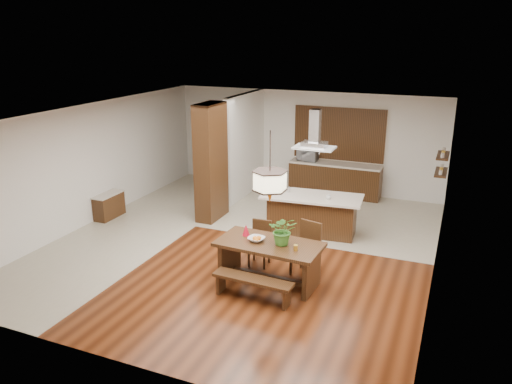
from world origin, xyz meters
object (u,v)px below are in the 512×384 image
at_px(dining_chair_left, 259,244).
at_px(dining_chair_right, 305,250).
at_px(range_hood, 315,129).
at_px(hallway_console, 109,206).
at_px(island_cup, 328,197).
at_px(dining_bench, 253,289).
at_px(microwave, 308,155).
at_px(fruit_bowl, 256,239).
at_px(pendant_lantern, 270,167).
at_px(kitchen_island, 312,214).
at_px(foliage_plant, 283,230).
at_px(dining_table, 269,253).

relative_size(dining_chair_left, dining_chair_right, 0.87).
height_order(dining_chair_left, range_hood, range_hood).
distance_m(hallway_console, island_cup, 5.54).
xyz_separation_m(dining_bench, microwave, (-0.97, 6.35, 0.90)).
relative_size(dining_chair_right, fruit_bowl, 3.48).
xyz_separation_m(pendant_lantern, range_hood, (0.04, 2.63, 0.22)).
bearing_deg(range_hood, dining_bench, -91.38).
xyz_separation_m(dining_chair_left, fruit_bowl, (0.20, -0.63, 0.39)).
distance_m(pendant_lantern, range_hood, 2.64).
bearing_deg(dining_bench, kitchen_island, 88.62).
relative_size(hallway_console, dining_chair_left, 0.97).
bearing_deg(hallway_console, dining_bench, -25.38).
bearing_deg(hallway_console, range_hood, 11.06).
height_order(dining_bench, kitchen_island, kitchen_island).
bearing_deg(dining_chair_left, foliage_plant, -43.32).
relative_size(range_hood, microwave, 1.58).
bearing_deg(fruit_bowl, pendant_lantern, 3.39).
bearing_deg(foliage_plant, fruit_bowl, -174.98).
height_order(dining_bench, foliage_plant, foliage_plant).
height_order(foliage_plant, kitchen_island, foliage_plant).
height_order(dining_chair_right, island_cup, dining_chair_right).
relative_size(hallway_console, island_cup, 8.12).
relative_size(pendant_lantern, fruit_bowl, 4.37).
bearing_deg(dining_chair_right, pendant_lantern, -117.32).
distance_m(dining_bench, dining_chair_left, 1.40).
xyz_separation_m(dining_table, range_hood, (0.04, 2.63, 1.87)).
height_order(dining_bench, island_cup, island_cup).
bearing_deg(dining_chair_right, hallway_console, -176.26).
xyz_separation_m(foliage_plant, island_cup, (0.20, 2.47, -0.10)).
xyz_separation_m(fruit_bowl, range_hood, (0.30, 2.64, 1.62)).
bearing_deg(island_cup, dining_bench, -98.69).
height_order(dining_bench, microwave, microwave).
relative_size(kitchen_island, microwave, 4.12).
xyz_separation_m(foliage_plant, kitchen_island, (-0.21, 2.60, -0.60)).
bearing_deg(kitchen_island, hallway_console, -174.07).
xyz_separation_m(dining_table, foliage_plant, (0.25, 0.03, 0.49)).
bearing_deg(fruit_bowl, kitchen_island, 83.55).
relative_size(dining_table, microwave, 3.47).
bearing_deg(range_hood, hallway_console, -168.94).
distance_m(dining_bench, fruit_bowl, 0.96).
bearing_deg(microwave, foliage_plant, -75.91).
bearing_deg(dining_chair_left, hallway_console, 163.46).
xyz_separation_m(dining_bench, fruit_bowl, (-0.22, 0.68, 0.64)).
bearing_deg(dining_bench, foliage_plant, 68.30).
bearing_deg(pendant_lantern, kitchen_island, 89.02).
xyz_separation_m(pendant_lantern, microwave, (-1.00, 5.65, -1.14)).
height_order(dining_table, kitchen_island, kitchen_island).
bearing_deg(dining_chair_left, pendant_lantern, -57.31).
bearing_deg(dining_bench, dining_chair_left, 107.64).
distance_m(dining_bench, microwave, 6.48).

